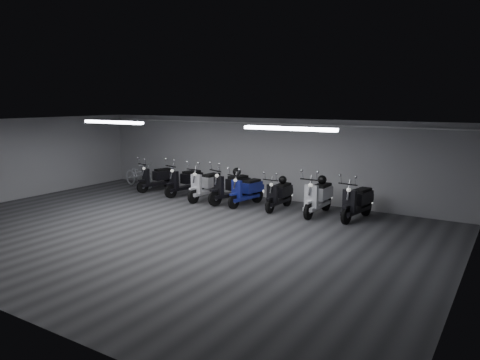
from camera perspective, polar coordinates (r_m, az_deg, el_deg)
The scene contains 20 objects.
floor at distance 12.21m, azimuth -9.02°, elevation -6.32°, with size 14.00×10.00×0.01m, color #343437.
ceiling at distance 11.74m, azimuth -9.40°, elevation 6.96°, with size 14.00×10.00×0.01m, color gray.
back_wall at distance 15.95m, azimuth 2.72°, elevation 2.79°, with size 14.00×0.01×2.80m, color #9E9EA1.
left_wall at distance 17.30m, azimuth -26.97°, elevation 2.27°, with size 0.01×10.00×2.80m, color #9E9EA1.
right_wall at distance 9.05m, azimuth 26.54°, elevation -3.86°, with size 0.01×10.00×2.80m, color #9E9EA1.
fluor_strip_left at distance 14.56m, azimuth -15.71°, elevation 7.03°, with size 2.40×0.18×0.08m, color white.
fluor_strip_right at distance 10.90m, azimuth 6.20°, elevation 6.47°, with size 2.40×0.18×0.08m, color white.
conduit at distance 15.77m, azimuth 2.60°, elevation 7.16°, with size 0.05×0.05×13.60m, color white.
scooter_0 at distance 17.40m, azimuth -10.53°, elevation 0.80°, with size 0.60×1.79×1.34m, color black, non-canonical shape.
scooter_1 at distance 16.39m, azimuth -6.98°, elevation 0.47°, with size 0.63×1.89×1.41m, color black, non-canonical shape.
scooter_2 at distance 15.55m, azimuth -4.37°, elevation 0.01°, with size 0.64×1.91×1.42m, color silver, non-canonical shape.
scooter_3 at distance 15.03m, azimuth -1.20°, elevation -0.25°, with size 0.65×1.95×1.45m, color black, non-canonical shape.
scooter_4 at distance 14.70m, azimuth 0.75°, elevation -0.72°, with size 0.60×1.79×1.33m, color navy, non-canonical shape.
scooter_5 at distance 14.22m, azimuth 4.94°, elevation -1.23°, with size 0.57×1.72×1.28m, color black, non-canonical shape.
scooter_6 at distance 13.69m, azimuth 9.83°, elevation -1.41°, with size 0.65×1.96×1.46m, color silver, non-canonical shape.
scooter_8 at distance 13.36m, azimuth 14.58°, elevation -1.97°, with size 0.63×1.89×1.41m, color black, non-canonical shape.
bicycle at distance 18.38m, azimuth -12.61°, elevation 0.97°, with size 0.64×1.82×1.18m, color silver.
helmet_0 at distance 15.14m, azimuth -0.40°, elevation 1.04°, with size 0.28×0.28×0.28m, color black.
helmet_1 at distance 14.37m, azimuth 5.41°, elevation 0.02°, with size 0.26×0.26×0.26m, color black.
helmet_2 at distance 13.87m, azimuth 10.32°, elevation 0.04°, with size 0.27×0.27×0.27m, color black.
Camera 1 is at (7.76, -8.79, 3.41)m, focal length 33.82 mm.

